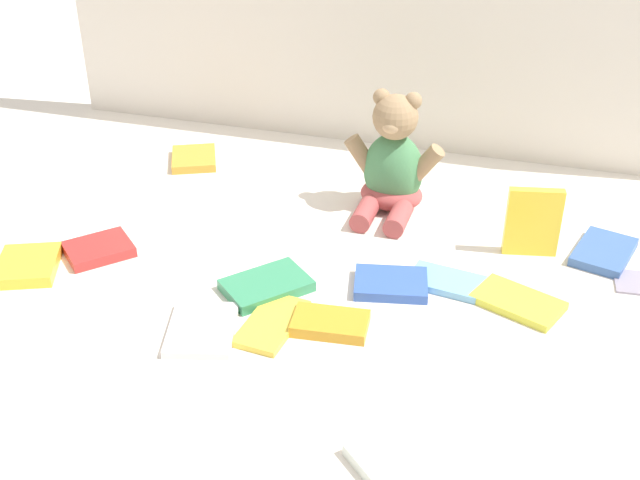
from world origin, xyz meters
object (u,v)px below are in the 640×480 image
book_case_8 (391,284)px  book_case_9 (272,323)px  book_case_5 (330,323)px  book_case_11 (267,285)px  book_case_0 (393,470)px  book_case_2 (202,330)px  book_case_6 (533,222)px  book_case_3 (194,159)px  book_case_7 (604,252)px  book_case_12 (28,266)px  book_case_1 (446,282)px  book_case_4 (518,302)px  book_case_10 (99,249)px  teddy_bear (392,167)px

book_case_8 → book_case_9: bearing=-56.8°
book_case_5 → book_case_11: bearing=-124.0°
book_case_0 → book_case_2: (-0.33, 0.19, -0.00)m
book_case_6 → book_case_3: bearing=155.3°
book_case_6 → book_case_7: bearing=0.8°
book_case_0 → book_case_12: book_case_12 is taller
book_case_1 → book_case_4: 0.12m
book_case_0 → book_case_11: 0.42m
book_case_10 → book_case_9: bearing=26.5°
book_case_0 → book_case_7: book_case_0 is taller
book_case_6 → book_case_12: 0.84m
book_case_1 → teddy_bear: bearing=40.3°
book_case_8 → book_case_1: bearing=101.4°
book_case_5 → book_case_6: 0.40m
book_case_12 → book_case_7: bearing=176.6°
book_case_4 → book_case_7: book_case_7 is taller
book_case_2 → book_case_10: size_ratio=1.17×
book_case_4 → book_case_6: 0.17m
book_case_12 → book_case_11: bearing=165.8°
book_case_11 → book_case_0: bearing=172.5°
book_case_3 → book_case_6: (0.69, -0.16, 0.05)m
book_case_9 → book_case_3: bearing=-48.8°
book_case_0 → book_case_6: 0.57m
book_case_6 → book_case_9: size_ratio=0.89×
book_case_1 → book_case_8: bearing=121.4°
book_case_7 → book_case_12: bearing=-145.4°
teddy_bear → book_case_2: 0.50m
teddy_bear → book_case_7: bearing=-8.3°
book_case_12 → book_case_0: bearing=136.0°
teddy_bear → book_case_6: bearing=-18.1°
book_case_2 → book_case_8: size_ratio=1.08×
book_case_4 → book_case_12: 0.79m
book_case_8 → book_case_2: bearing=-62.8°
book_case_9 → book_case_10: 0.37m
book_case_4 → book_case_7: size_ratio=1.05×
book_case_0 → book_case_10: size_ratio=1.11×
book_case_4 → book_case_5: (-0.26, -0.14, 0.00)m
book_case_3 → book_case_10: 0.37m
book_case_3 → book_case_8: 0.59m
book_case_6 → book_case_7: book_case_6 is taller
book_case_1 → book_case_10: size_ratio=1.09×
teddy_bear → book_case_10: 0.54m
book_case_7 → book_case_10: size_ratio=1.18×
book_case_1 → book_case_3: bearing=71.0°
book_case_6 → book_case_7: 0.14m
teddy_bear → book_case_11: bearing=-110.7°
book_case_0 → book_case_4: bearing=27.2°
book_case_2 → book_case_7: size_ratio=0.99×
book_case_7 → book_case_8: size_ratio=1.09×
book_case_2 → book_case_4: bearing=-170.0°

